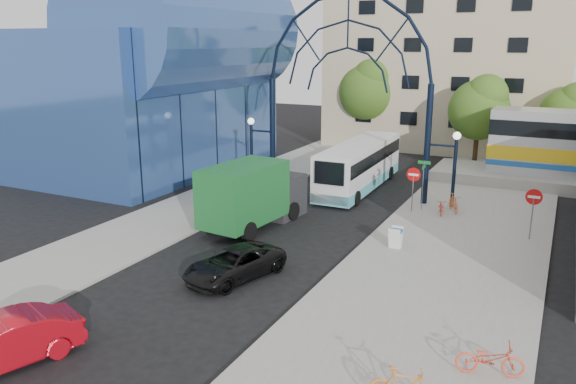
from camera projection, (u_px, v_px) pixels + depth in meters
The scene contains 20 objects.
ground at pixel (220, 276), 22.92m from camera, with size 120.00×120.00×0.00m, color black.
sidewalk_east at pixel (439, 274), 22.91m from camera, with size 8.00×56.00×0.12m, color gray.
plaza_west at pixel (181, 214), 30.89m from camera, with size 5.00×50.00×0.12m, color gray.
gateway_arch at pixel (347, 54), 32.80m from camera, with size 13.64×0.44×12.10m.
stop_sign at pixel (413, 179), 30.70m from camera, with size 0.80×0.07×2.50m.
do_not_enter_sign at pixel (533, 202), 26.30m from camera, with size 0.76×0.07×2.48m.
street_name_sign at pixel (423, 175), 31.01m from camera, with size 0.70×0.70×2.80m.
sandwich_board at pixel (396, 235), 25.47m from camera, with size 0.55×0.61×0.99m.
transit_hall at pixel (154, 78), 40.75m from camera, with size 16.50×18.00×14.50m.
apartment_block at pixel (450, 67), 50.45m from camera, with size 20.00×12.10×14.00m.
tree_north_a at pixel (481, 106), 41.48m from camera, with size 4.48×4.48×7.00m.
tree_north_b at pixel (369, 89), 49.08m from camera, with size 5.12×5.12×8.00m.
tree_north_c at pixel (571, 112), 40.71m from camera, with size 4.16×4.16×6.50m.
city_bus at pixel (360, 165), 36.21m from camera, with size 2.72×10.85×2.96m.
green_truck at pixel (254, 194), 28.68m from camera, with size 3.08×6.89×3.38m.
black_suv at pixel (234, 264), 22.53m from camera, with size 2.04×4.42×1.23m, color black.
red_sedan at pixel (1, 344), 16.32m from camera, with size 1.58×4.53×1.49m, color #A80A15.
bike_near_a at pixel (441, 206), 30.71m from camera, with size 0.54×1.55×0.81m, color red.
bike_near_b at pixel (453, 203), 31.03m from camera, with size 0.46×1.64×0.98m, color #D06629.
bike_far_a at pixel (490, 359), 15.77m from camera, with size 0.66×1.88×0.99m, color #E4482D.
Camera 1 is at (11.99, -17.76, 9.25)m, focal length 35.00 mm.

